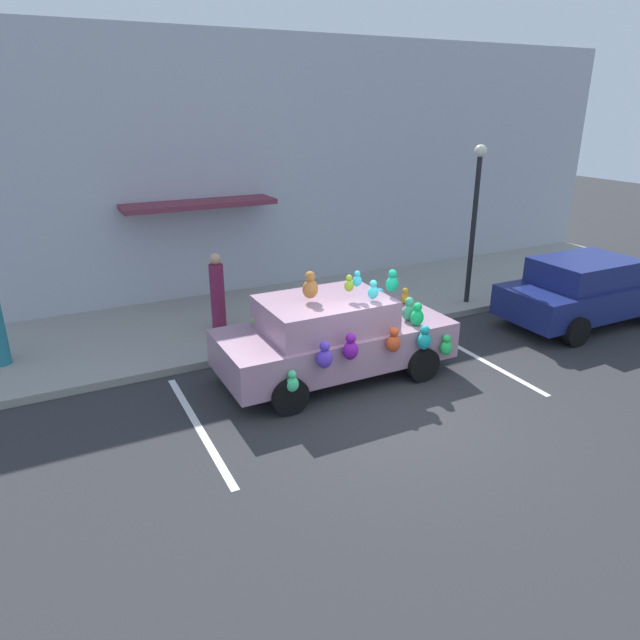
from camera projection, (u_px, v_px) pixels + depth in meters
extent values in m
plane|color=#2D2D30|center=(395.00, 411.00, 9.47)|extent=(60.00, 60.00, 0.00)
cube|color=gray|center=(277.00, 314.00, 13.61)|extent=(24.00, 4.00, 0.15)
cube|color=#B2B7C1|center=(240.00, 170.00, 14.29)|extent=(24.00, 0.30, 6.40)
cube|color=brown|center=(199.00, 204.00, 13.52)|extent=(3.60, 1.10, 0.12)
cube|color=silver|center=(478.00, 358.00, 11.44)|extent=(0.12, 3.60, 0.01)
cube|color=silver|center=(198.00, 426.00, 9.01)|extent=(0.12, 3.60, 0.01)
cube|color=#A77D94|center=(335.00, 343.00, 10.50)|extent=(4.28, 1.81, 0.68)
cube|color=#A77D94|center=(325.00, 314.00, 10.18)|extent=(2.23, 1.60, 0.56)
cylinder|color=black|center=(370.00, 331.00, 11.93)|extent=(0.64, 0.22, 0.64)
cylinder|color=black|center=(422.00, 364.00, 10.42)|extent=(0.64, 0.22, 0.64)
cylinder|color=black|center=(250.00, 355.00, 10.80)|extent=(0.64, 0.22, 0.64)
cylinder|color=black|center=(289.00, 396.00, 9.29)|extent=(0.64, 0.22, 0.64)
ellipsoid|color=#61D431|center=(255.00, 320.00, 10.38)|extent=(0.16, 0.13, 0.19)
sphere|color=#61D431|center=(255.00, 314.00, 10.33)|extent=(0.10, 0.10, 0.10)
ellipsoid|color=#3DAE7C|center=(409.00, 313.00, 10.58)|extent=(0.27, 0.22, 0.31)
sphere|color=#3DAE7C|center=(409.00, 302.00, 10.50)|extent=(0.17, 0.17, 0.17)
ellipsoid|color=#38B8E2|center=(379.00, 304.00, 10.99)|extent=(0.28, 0.23, 0.33)
sphere|color=#38B8E2|center=(379.00, 293.00, 10.91)|extent=(0.18, 0.18, 0.18)
ellipsoid|color=teal|center=(424.00, 341.00, 10.12)|extent=(0.26, 0.22, 0.31)
sphere|color=teal|center=(425.00, 330.00, 10.04)|extent=(0.17, 0.17, 0.17)
ellipsoid|color=#90B828|center=(349.00, 286.00, 9.91)|extent=(0.18, 0.14, 0.21)
sphere|color=#90B828|center=(349.00, 278.00, 9.86)|extent=(0.11, 0.11, 0.11)
ellipsoid|color=#14C55C|center=(417.00, 318.00, 10.36)|extent=(0.25, 0.21, 0.30)
sphere|color=#14C55C|center=(418.00, 307.00, 10.28)|extent=(0.16, 0.16, 0.16)
ellipsoid|color=#65921C|center=(284.00, 316.00, 10.49)|extent=(0.22, 0.18, 0.26)
sphere|color=#65921C|center=(284.00, 307.00, 10.42)|extent=(0.14, 0.14, 0.14)
ellipsoid|color=#2ACC5B|center=(446.00, 348.00, 10.43)|extent=(0.23, 0.19, 0.27)
sphere|color=#2ACC5B|center=(447.00, 339.00, 10.37)|extent=(0.15, 0.15, 0.15)
ellipsoid|color=#CF4721|center=(393.00, 343.00, 9.81)|extent=(0.26, 0.22, 0.31)
sphere|color=#CF4721|center=(394.00, 332.00, 9.73)|extent=(0.17, 0.17, 0.17)
ellipsoid|color=#13BB7C|center=(392.00, 284.00, 10.16)|extent=(0.24, 0.19, 0.28)
sphere|color=#13BB7C|center=(393.00, 274.00, 10.09)|extent=(0.15, 0.15, 0.15)
ellipsoid|color=#B46F31|center=(310.00, 289.00, 9.85)|extent=(0.28, 0.23, 0.33)
sphere|color=#B46F31|center=(310.00, 276.00, 9.77)|extent=(0.18, 0.18, 0.18)
ellipsoid|color=#5637CA|center=(325.00, 359.00, 9.24)|extent=(0.27, 0.22, 0.32)
sphere|color=#5637CA|center=(325.00, 346.00, 9.16)|extent=(0.17, 0.17, 0.17)
ellipsoid|color=#3FE6DF|center=(373.00, 293.00, 9.93)|extent=(0.20, 0.16, 0.23)
sphere|color=#3FE6DF|center=(373.00, 284.00, 9.87)|extent=(0.13, 0.13, 0.13)
ellipsoid|color=orange|center=(405.00, 298.00, 11.50)|extent=(0.19, 0.16, 0.23)
sphere|color=orange|center=(405.00, 291.00, 11.44)|extent=(0.12, 0.12, 0.12)
ellipsoid|color=#388C6F|center=(422.00, 341.00, 10.15)|extent=(0.15, 0.13, 0.18)
sphere|color=#388C6F|center=(422.00, 335.00, 10.11)|extent=(0.10, 0.10, 0.10)
ellipsoid|color=#7A189D|center=(350.00, 350.00, 9.43)|extent=(0.27, 0.22, 0.32)
sphere|color=#7A189D|center=(351.00, 338.00, 9.35)|extent=(0.17, 0.17, 0.17)
ellipsoid|color=#39CFE2|center=(357.00, 281.00, 9.94)|extent=(0.16, 0.13, 0.19)
sphere|color=#39CFE2|center=(357.00, 274.00, 9.89)|extent=(0.10, 0.10, 0.10)
ellipsoid|color=#44E48B|center=(292.00, 384.00, 9.14)|extent=(0.22, 0.18, 0.25)
sphere|color=#44E48B|center=(292.00, 375.00, 9.08)|extent=(0.14, 0.14, 0.14)
ellipsoid|color=#41E881|center=(290.00, 338.00, 9.59)|extent=(0.17, 0.14, 0.21)
sphere|color=#41E881|center=(289.00, 330.00, 9.54)|extent=(0.11, 0.11, 0.11)
ellipsoid|color=#C94A54|center=(358.00, 302.00, 11.24)|extent=(0.22, 0.18, 0.26)
sphere|color=#C94A54|center=(358.00, 294.00, 11.17)|extent=(0.14, 0.14, 0.14)
cube|color=navy|center=(587.00, 296.00, 13.06)|extent=(4.18, 1.73, 0.68)
cube|color=navy|center=(585.00, 271.00, 12.75)|extent=(2.17, 1.52, 0.56)
cylinder|color=black|center=(591.00, 291.00, 14.45)|extent=(0.64, 0.22, 0.64)
cylinder|color=black|center=(515.00, 307.00, 13.35)|extent=(0.64, 0.22, 0.64)
cylinder|color=black|center=(576.00, 331.00, 11.91)|extent=(0.64, 0.22, 0.64)
ellipsoid|color=beige|center=(306.00, 322.00, 12.30)|extent=(0.35, 0.29, 0.43)
sphere|color=beige|center=(305.00, 308.00, 12.19)|extent=(0.25, 0.25, 0.25)
sphere|color=beige|center=(302.00, 305.00, 12.13)|extent=(0.10, 0.10, 0.10)
sphere|color=beige|center=(309.00, 304.00, 12.20)|extent=(0.10, 0.10, 0.10)
cylinder|color=black|center=(473.00, 233.00, 13.61)|extent=(0.12, 0.12, 3.48)
sphere|color=#EAEACC|center=(481.00, 151.00, 12.94)|extent=(0.28, 0.28, 0.28)
cylinder|color=maroon|center=(218.00, 297.00, 12.24)|extent=(0.31, 0.31, 1.46)
sphere|color=tan|center=(215.00, 259.00, 11.94)|extent=(0.24, 0.24, 0.24)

